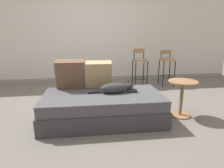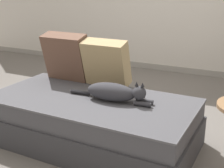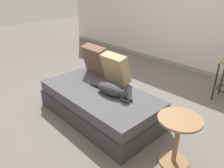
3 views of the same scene
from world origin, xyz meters
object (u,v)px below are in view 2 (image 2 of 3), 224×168
throw_pillow_corner (67,57)px  cat (114,92)px  couch (91,120)px  throw_pillow_middle (106,63)px

throw_pillow_corner → cat: (0.68, -0.33, -0.16)m
couch → cat: size_ratio=2.39×
throw_pillow_corner → throw_pillow_middle: 0.44m
throw_pillow_middle → cat: (0.24, -0.32, -0.15)m
couch → throw_pillow_corner: throw_pillow_corner is taller
couch → throw_pillow_middle: throw_pillow_middle is taller
couch → throw_pillow_corner: 0.74m
throw_pillow_middle → cat: bearing=-52.7°
throw_pillow_middle → cat: throw_pillow_middle is taller
couch → throw_pillow_corner: size_ratio=3.77×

